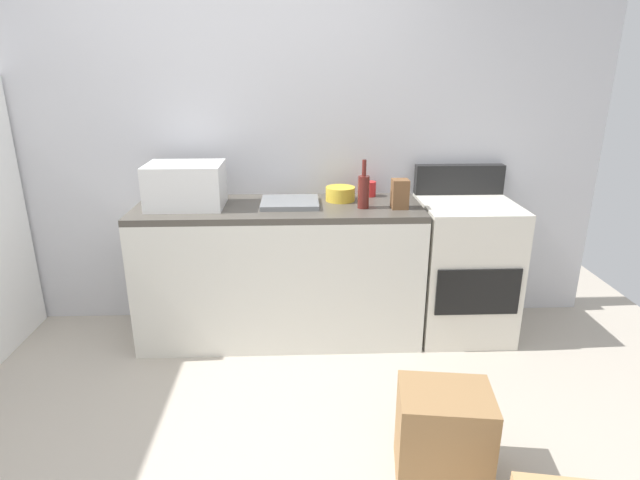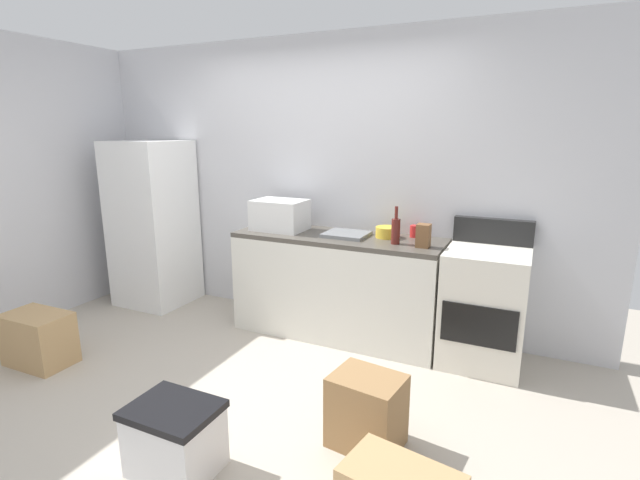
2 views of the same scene
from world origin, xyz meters
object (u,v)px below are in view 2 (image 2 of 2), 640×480
Objects in this scene: cardboard_box_medium at (39,339)px; storage_bin at (175,438)px; wine_bottle at (396,230)px; cardboard_box_small at (367,411)px; mixing_bowl at (387,232)px; stove_oven at (484,305)px; refrigerator at (153,224)px; knife_block at (423,236)px; microwave at (280,215)px; coffee_mug at (415,231)px.

cardboard_box_medium is 1.09× the size of storage_bin.
wine_bottle reaches higher than cardboard_box_small.
mixing_bowl is at bearing 124.23° from wine_bottle.
cardboard_box_medium reaches higher than storage_bin.
cardboard_box_medium is at bearing -144.90° from mixing_bowl.
stove_oven reaches higher than storage_bin.
wine_bottle is 1.49m from cardboard_box_small.
cardboard_box_medium is 1.84m from storage_bin.
refrigerator reaches higher than cardboard_box_medium.
refrigerator reaches higher than knife_block.
storage_bin is (1.95, -1.90, -0.64)m from refrigerator.
stove_oven is 6.11× the size of knife_block.
microwave is at bearing 176.01° from wine_bottle.
knife_block is 2.19m from storage_bin.
stove_oven is at bearing 0.32° from microwave.
refrigerator is at bearing 96.81° from cardboard_box_medium.
coffee_mug is (1.17, 0.22, -0.09)m from microwave.
mixing_bowl is at bearing 76.39° from storage_bin.
stove_oven is at bearing 56.02° from storage_bin.
knife_block is at bearing -3.28° from wine_bottle.
coffee_mug is at bearing 10.68° from microwave.
knife_block reaches higher than cardboard_box_medium.
wine_bottle reaches higher than knife_block.
mixing_bowl reaches higher than cardboard_box_medium.
coffee_mug is (2.66, 0.27, 0.11)m from refrigerator.
cardboard_box_small is (0.14, -1.54, -0.74)m from coffee_mug.
stove_oven is 5.79× the size of mixing_bowl.
coffee_mug is at bearing 27.92° from mixing_bowl.
knife_block is (0.14, -0.31, 0.04)m from coffee_mug.
wine_bottle is (2.58, -0.03, 0.17)m from refrigerator.
wine_bottle is at bearing -55.77° from mixing_bowl.
wine_bottle is (-0.69, -0.09, 0.54)m from stove_oven.
cardboard_box_medium is 2.63m from cardboard_box_small.
mixing_bowl is at bearing 3.66° from refrigerator.
cardboard_box_small is at bearing -84.79° from coffee_mug.
coffee_mug is 0.56× the size of knife_block.
refrigerator is at bearing -179.03° from stove_oven.
wine_bottle is 0.24m from mixing_bowl.
stove_oven is 0.71m from knife_block.
refrigerator is at bearing -176.34° from mixing_bowl.
refrigerator is 2.80m from knife_block.
knife_block is 3.08m from cardboard_box_medium.
knife_block reaches higher than coffee_mug.
storage_bin is (-0.85, -1.86, -0.80)m from knife_block.
mixing_bowl is 2.88m from cardboard_box_medium.
cardboard_box_medium is (-1.31, -1.49, -0.83)m from microwave.
mixing_bowl is at bearing -152.08° from coffee_mug.
coffee_mug is 2.40m from storage_bin.
microwave is 2.42× the size of mixing_bowl.
mixing_bowl is at bearing 103.68° from cardboard_box_small.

